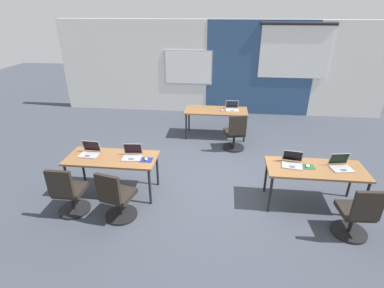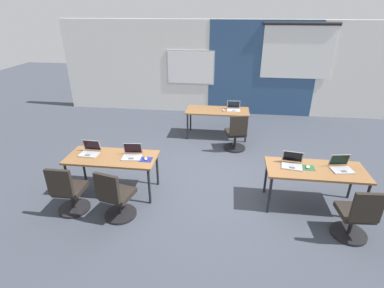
{
  "view_description": "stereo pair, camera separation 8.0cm",
  "coord_description": "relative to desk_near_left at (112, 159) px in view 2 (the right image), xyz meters",
  "views": [
    {
      "loc": [
        0.17,
        -5.02,
        3.15
      ],
      "look_at": [
        -0.37,
        -0.12,
        0.82
      ],
      "focal_mm": 27.49,
      "sensor_mm": 36.0,
      "label": 1
    },
    {
      "loc": [
        0.25,
        -5.01,
        3.15
      ],
      "look_at": [
        -0.37,
        -0.12,
        0.82
      ],
      "focal_mm": 27.49,
      "sensor_mm": 36.0,
      "label": 2
    }
  ],
  "objects": [
    {
      "name": "ground_plane",
      "position": [
        1.75,
        0.6,
        -0.66
      ],
      "size": [
        24.0,
        24.0,
        0.0
      ],
      "color": "#383D47"
    },
    {
      "name": "laptop_near_left_inner",
      "position": [
        0.37,
        0.04,
        0.11
      ],
      "size": [
        0.35,
        0.32,
        0.23
      ],
      "rotation": [
        0.0,
        0.0,
        0.09
      ],
      "color": "#9E9EA3",
      "rests_on": "desk_near_left"
    },
    {
      "name": "mouse_far_right",
      "position": [
        1.9,
        2.77,
        0.08
      ],
      "size": [
        0.08,
        0.11,
        0.03
      ],
      "color": "#B2B2B7",
      "rests_on": "desk_far_center"
    },
    {
      "name": "laptop_near_right_inner",
      "position": [
        3.12,
        0.06,
        0.11
      ],
      "size": [
        0.37,
        0.35,
        0.23
      ],
      "rotation": [
        0.0,
        0.0,
        -0.16
      ],
      "color": "#9E9EA3",
      "rests_on": "desk_near_right"
    },
    {
      "name": "chair_near_right_end",
      "position": [
        3.93,
        -0.76,
        -0.28
      ],
      "size": [
        0.52,
        0.55,
        0.92
      ],
      "rotation": [
        0.0,
        0.0,
        3.21
      ],
      "color": "black",
      "rests_on": "ground"
    },
    {
      "name": "desk_near_left",
      "position": [
        0.0,
        0.0,
        0.0
      ],
      "size": [
        1.6,
        0.7,
        0.72
      ],
      "color": "brown",
      "rests_on": "ground"
    },
    {
      "name": "mousepad_near_right_inner",
      "position": [
        3.37,
        0.02,
        0.06
      ],
      "size": [
        0.22,
        0.19,
        0.0
      ],
      "color": "#23512D",
      "rests_on": "desk_near_right"
    },
    {
      "name": "mousepad_near_left_inner",
      "position": [
        0.63,
        -0.04,
        0.06
      ],
      "size": [
        0.22,
        0.19,
        0.0
      ],
      "color": "navy",
      "rests_on": "desk_near_left"
    },
    {
      "name": "chair_near_left_inner",
      "position": [
        0.32,
        -0.75,
        -0.28
      ],
      "size": [
        0.53,
        0.58,
        0.92
      ],
      "rotation": [
        0.0,
        0.0,
        2.91
      ],
      "color": "black",
      "rests_on": "ground"
    },
    {
      "name": "mouse_near_left_inner",
      "position": [
        0.63,
        -0.04,
        0.08
      ],
      "size": [
        0.08,
        0.11,
        0.03
      ],
      "color": "#B2B2B7",
      "rests_on": "mousepad_near_left_inner"
    },
    {
      "name": "laptop_near_right_end",
      "position": [
        3.9,
        0.04,
        0.11
      ],
      "size": [
        0.37,
        0.34,
        0.23
      ],
      "rotation": [
        0.0,
        0.0,
        0.17
      ],
      "color": "#9E9EA3",
      "rests_on": "desk_near_right"
    },
    {
      "name": "laptop_far_right",
      "position": [
        2.16,
        2.86,
        0.11
      ],
      "size": [
        0.34,
        0.32,
        0.23
      ],
      "rotation": [
        0.0,
        0.0,
        0.03
      ],
      "color": "#B7B7BC",
      "rests_on": "desk_far_center"
    },
    {
      "name": "desk_near_right",
      "position": [
        3.5,
        0.0,
        0.0
      ],
      "size": [
        1.6,
        0.7,
        0.72
      ],
      "color": "brown",
      "rests_on": "ground"
    },
    {
      "name": "chair_near_left_end",
      "position": [
        -0.5,
        -0.7,
        -0.28
      ],
      "size": [
        0.52,
        0.54,
        0.92
      ],
      "rotation": [
        0.0,
        0.0,
        3.14
      ],
      "color": "black",
      "rests_on": "ground"
    },
    {
      "name": "chair_far_right",
      "position": [
        2.23,
        2.02,
        -0.28
      ],
      "size": [
        0.53,
        0.58,
        0.92
      ],
      "rotation": [
        0.0,
        0.0,
        3.36
      ],
      "color": "black",
      "rests_on": "ground"
    },
    {
      "name": "mouse_near_right_inner",
      "position": [
        3.37,
        0.02,
        0.08
      ],
      "size": [
        0.09,
        0.11,
        0.03
      ],
      "color": "silver",
      "rests_on": "mousepad_near_right_inner"
    },
    {
      "name": "laptop_near_left_end",
      "position": [
        -0.43,
        0.06,
        0.11
      ],
      "size": [
        0.34,
        0.3,
        0.23
      ],
      "rotation": [
        0.0,
        0.0,
        -0.05
      ],
      "color": "#9E9EA3",
      "rests_on": "desk_near_left"
    },
    {
      "name": "back_wall_assembly",
      "position": [
        1.79,
        4.8,
        0.75
      ],
      "size": [
        10.0,
        0.27,
        2.8
      ],
      "color": "silver",
      "rests_on": "ground"
    },
    {
      "name": "desk_far_center",
      "position": [
        1.75,
        2.8,
        0.0
      ],
      "size": [
        1.6,
        0.7,
        0.72
      ],
      "color": "brown",
      "rests_on": "ground"
    }
  ]
}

